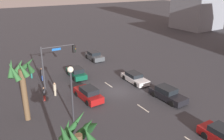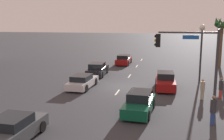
# 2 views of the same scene
# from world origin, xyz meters

# --- Properties ---
(ground_plane) EXTENTS (220.00, 220.00, 0.00)m
(ground_plane) POSITION_xyz_m (0.00, 0.00, 0.00)
(ground_plane) COLOR #333338
(lane_stripe_2) EXTENTS (1.95, 0.14, 0.01)m
(lane_stripe_2) POSITION_xyz_m (-5.03, 0.00, 0.01)
(lane_stripe_2) COLOR silver
(lane_stripe_2) RESTS_ON ground_plane
(lane_stripe_3) EXTENTS (1.86, 0.14, 0.01)m
(lane_stripe_3) POSITION_xyz_m (2.14, 0.00, 0.01)
(lane_stripe_3) COLOR silver
(lane_stripe_3) RESTS_ON ground_plane
(car_0) EXTENTS (4.29, 2.00, 1.42)m
(car_0) POSITION_xyz_m (6.90, 2.43, 0.65)
(car_0) COLOR #0F5138
(car_0) RESTS_ON ground_plane
(car_1) EXTENTS (4.07, 2.04, 1.36)m
(car_1) POSITION_xyz_m (12.60, -3.40, 0.64)
(car_1) COLOR #474C51
(car_1) RESTS_ON ground_plane
(car_3) EXTENTS (4.65, 2.02, 1.43)m
(car_3) POSITION_xyz_m (-4.82, -3.65, 0.65)
(car_3) COLOR black
(car_3) RESTS_ON ground_plane
(car_4) EXTENTS (4.50, 1.96, 1.24)m
(car_4) POSITION_xyz_m (1.17, -3.47, 0.58)
(car_4) COLOR silver
(car_4) RESTS_ON ground_plane
(car_5) EXTENTS (4.38, 1.96, 1.49)m
(car_5) POSITION_xyz_m (-0.12, 4.01, 0.68)
(car_5) COLOR maroon
(car_5) RESTS_ON ground_plane
(traffic_signal) EXTENTS (0.36, 4.43, 5.56)m
(traffic_signal) POSITION_xyz_m (4.81, 5.99, 3.77)
(traffic_signal) COLOR #38383D
(traffic_signal) RESTS_ON ground_plane
(streetlamp) EXTENTS (0.56, 0.56, 5.70)m
(streetlamp) POSITION_xyz_m (-3.75, 7.36, 4.03)
(streetlamp) COLOR #2D2D33
(streetlamp) RESTS_ON ground_plane
(pedestrian_0) EXTENTS (0.44, 0.44, 1.70)m
(pedestrian_0) POSITION_xyz_m (9.77, 7.94, 0.91)
(pedestrian_0) COLOR #1E7266
(pedestrian_0) RESTS_ON ground_plane
(pedestrian_1) EXTENTS (0.39, 0.39, 1.64)m
(pedestrian_1) POSITION_xyz_m (2.79, 6.93, 0.86)
(pedestrian_1) COLOR #B2A58C
(pedestrian_1) RESTS_ON ground_plane
(pedestrian_2) EXTENTS (0.45, 0.45, 1.66)m
(pedestrian_2) POSITION_xyz_m (2.15, 8.39, 0.88)
(pedestrian_2) COLOR #BF3833
(pedestrian_2) RESTS_ON ground_plane
(pedestrian_3) EXTENTS (0.50, 0.50, 1.78)m
(pedestrian_3) POSITION_xyz_m (8.15, 6.95, 0.94)
(pedestrian_3) COLOR #2D478C
(pedestrian_3) RESTS_ON ground_plane
(palm_tree_1) EXTENTS (2.69, 2.85, 6.27)m
(palm_tree_1) POSITION_xyz_m (-0.82, 10.95, 4.46)
(palm_tree_1) COLOR brown
(palm_tree_1) RESTS_ON ground_plane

